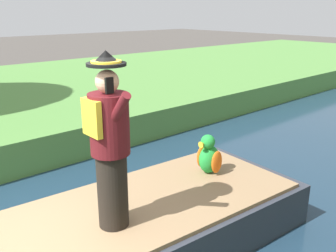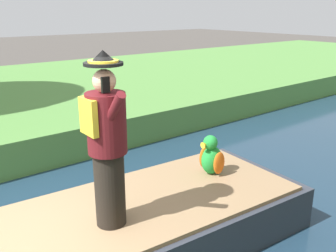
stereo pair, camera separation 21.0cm
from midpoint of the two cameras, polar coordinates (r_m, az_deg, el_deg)
boat at (r=4.70m, az=-2.57°, el=-14.88°), size 2.12×4.33×0.61m
person_pirate at (r=3.77m, az=-7.79°, el=-2.59°), size 0.61×0.42×1.85m
parrot_plush at (r=5.21m, az=7.87°, el=-4.79°), size 0.36×0.35×0.57m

